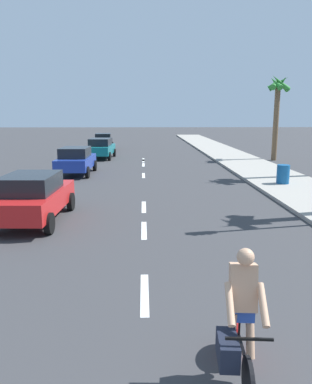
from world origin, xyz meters
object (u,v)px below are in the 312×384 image
parked_car_blue (76,160)px  parked_car_black (103,141)px  parked_car_red (33,196)px  palm_tree_distant (277,97)px  parked_car_teal (101,148)px  trash_bin_far (283,174)px  cyclist (239,324)px

parked_car_blue → parked_car_black: size_ratio=1.05×
parked_car_red → palm_tree_distant: bearing=52.7°
parked_car_teal → parked_car_black: same height
parked_car_black → palm_tree_distant: palm_tree_distant is taller
parked_car_red → parked_car_black: same height
parked_car_black → trash_bin_far: size_ratio=4.36×
parked_car_teal → trash_bin_far: 15.67m
parked_car_black → parked_car_teal: bearing=-88.3°
parked_car_black → palm_tree_distant: size_ratio=0.62×
parked_car_red → parked_car_teal: same height
cyclist → parked_car_teal: cyclist is taller
parked_car_red → parked_car_teal: size_ratio=1.01×
cyclist → palm_tree_distant: bearing=-104.8°
trash_bin_far → parked_car_black: bearing=118.2°
cyclist → palm_tree_distant: palm_tree_distant is taller
parked_car_red → trash_bin_far: (10.28, 5.81, -0.25)m
parked_car_teal → trash_bin_far: parked_car_teal is taller
parked_car_blue → parked_car_teal: (0.57, 7.98, 0.00)m
parked_car_black → trash_bin_far: 22.36m
parked_car_blue → palm_tree_distant: bearing=26.3°
parked_car_red → parked_car_teal: bearing=91.3°
cyclist → parked_car_red: cyclist is taller
parked_car_black → parked_car_red: bearing=-91.9°
parked_car_red → parked_car_black: bearing=92.8°
cyclist → parked_car_blue: cyclist is taller
palm_tree_distant → trash_bin_far: size_ratio=6.99×
parked_car_red → trash_bin_far: bearing=31.6°
parked_car_black → palm_tree_distant: bearing=-36.6°
parked_car_black → trash_bin_far: parked_car_black is taller
palm_tree_distant → trash_bin_far: palm_tree_distant is taller
parked_car_red → parked_car_black: 25.51m
parked_car_teal → palm_tree_distant: size_ratio=0.67×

